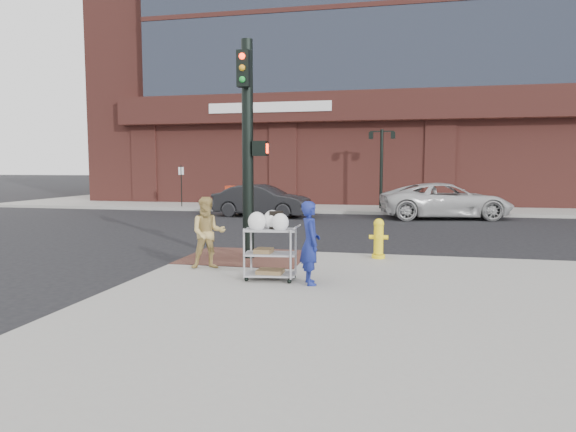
% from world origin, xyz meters
% --- Properties ---
extents(ground, '(220.00, 220.00, 0.00)m').
position_xyz_m(ground, '(0.00, 0.00, 0.00)').
color(ground, black).
rests_on(ground, ground).
extents(sidewalk_far, '(65.00, 36.00, 0.15)m').
position_xyz_m(sidewalk_far, '(12.50, 32.00, 0.07)').
color(sidewalk_far, gray).
rests_on(sidewalk_far, ground).
extents(brick_curb_ramp, '(2.80, 2.40, 0.01)m').
position_xyz_m(brick_curb_ramp, '(-0.60, 0.90, 0.16)').
color(brick_curb_ramp, '#572D29').
rests_on(brick_curb_ramp, sidewalk_near).
extents(bank_building, '(42.00, 26.00, 28.00)m').
position_xyz_m(bank_building, '(5.00, 31.00, 14.15)').
color(bank_building, brown).
rests_on(bank_building, sidewalk_far).
extents(lamp_post, '(1.32, 0.22, 4.00)m').
position_xyz_m(lamp_post, '(2.00, 16.00, 2.62)').
color(lamp_post, black).
rests_on(lamp_post, sidewalk_far).
extents(parking_sign, '(0.05, 0.05, 2.20)m').
position_xyz_m(parking_sign, '(-8.50, 15.00, 1.25)').
color(parking_sign, black).
rests_on(parking_sign, sidewalk_far).
extents(traffic_signal_pole, '(0.61, 0.51, 5.00)m').
position_xyz_m(traffic_signal_pole, '(-0.48, 0.77, 2.83)').
color(traffic_signal_pole, black).
rests_on(traffic_signal_pole, sidewalk_near).
extents(woman_blue, '(0.54, 0.65, 1.52)m').
position_xyz_m(woman_blue, '(1.37, -1.52, 0.91)').
color(woman_blue, navy).
rests_on(woman_blue, sidewalk_near).
extents(pedestrian_tan, '(0.90, 0.82, 1.51)m').
position_xyz_m(pedestrian_tan, '(-0.97, -0.56, 0.91)').
color(pedestrian_tan, tan).
rests_on(pedestrian_tan, sidewalk_near).
extents(sedan_dark, '(4.60, 2.06, 1.47)m').
position_xyz_m(sedan_dark, '(-3.19, 11.93, 0.73)').
color(sedan_dark, black).
rests_on(sedan_dark, ground).
extents(minivan_white, '(6.04, 3.68, 1.57)m').
position_xyz_m(minivan_white, '(4.92, 12.88, 0.78)').
color(minivan_white, silver).
rests_on(minivan_white, ground).
extents(utility_cart, '(1.01, 0.66, 1.32)m').
position_xyz_m(utility_cart, '(0.58, -1.37, 0.75)').
color(utility_cart, '#98989D').
rests_on(utility_cart, sidewalk_near).
extents(fire_hydrant, '(0.44, 0.31, 0.94)m').
position_xyz_m(fire_hydrant, '(2.48, 1.44, 0.63)').
color(fire_hydrant, yellow).
rests_on(fire_hydrant, sidewalk_near).
extents(newsbox_red, '(0.59, 0.56, 1.13)m').
position_xyz_m(newsbox_red, '(-5.73, 15.02, 0.71)').
color(newsbox_red, red).
rests_on(newsbox_red, sidewalk_far).
extents(newsbox_yellow, '(0.58, 0.55, 1.09)m').
position_xyz_m(newsbox_yellow, '(-5.44, 15.46, 0.69)').
color(newsbox_yellow, gold).
rests_on(newsbox_yellow, sidewalk_far).
extents(newsbox_blue, '(0.55, 0.53, 1.03)m').
position_xyz_m(newsbox_blue, '(-5.93, 15.38, 0.66)').
color(newsbox_blue, '#1925A6').
rests_on(newsbox_blue, sidewalk_far).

